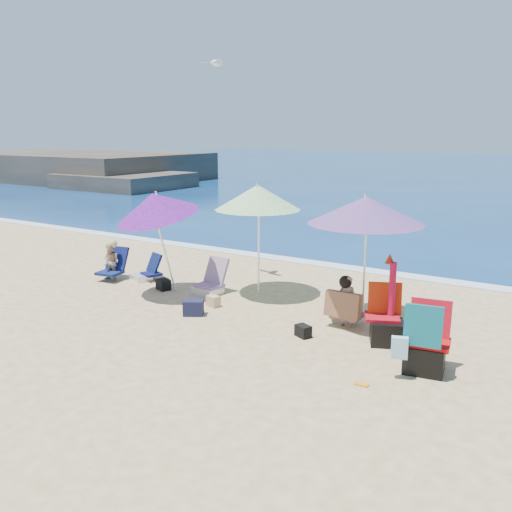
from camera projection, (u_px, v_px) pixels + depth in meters
The scene contains 19 objects.
ground at pixel (240, 329), 9.70m from camera, with size 120.00×120.00×0.00m.
foam at pixel (352, 268), 13.90m from camera, with size 120.00×0.50×0.04m.
headland at pixel (80, 171), 40.01m from camera, with size 20.50×11.50×2.60m.
umbrella_turquoise at pixel (366, 210), 9.58m from camera, with size 2.21×2.21×2.35m.
umbrella_striped at pixel (258, 197), 11.31m from camera, with size 2.12×2.12×2.39m.
umbrella_blue at pixel (155, 205), 11.26m from camera, with size 2.21×2.25×2.37m.
furled_umbrella at pixel (391, 293), 9.01m from camera, with size 0.21×0.16×1.48m.
chair_navy at pixel (146, 273), 12.88m from camera, with size 0.74×0.74×0.61m.
chair_rainbow at pixel (210, 284), 11.81m from camera, with size 0.61×0.71×0.75m.
camp_chair_left at pixel (386, 326), 9.02m from camera, with size 0.81×0.76×0.96m.
camp_chair_right at pixel (424, 347), 7.88m from camera, with size 0.74×0.91×1.08m.
person_center at pixel (346, 302), 9.72m from camera, with size 0.64×0.54×0.94m.
person_left at pixel (112, 262), 12.84m from camera, with size 0.61×0.75×0.96m.
bag_navy_a at pixel (193, 308), 10.41m from camera, with size 0.46×0.42×0.29m.
bag_black_a at pixel (163, 285), 12.09m from camera, with size 0.38×0.33×0.23m.
bag_tan at pixel (213, 301), 10.94m from camera, with size 0.29×0.24×0.22m.
bag_black_b at pixel (303, 331), 9.31m from camera, with size 0.32×0.28×0.20m.
orange_item at pixel (361, 384), 7.55m from camera, with size 0.20×0.09×0.03m.
seagull at pixel (216, 63), 12.12m from camera, with size 0.79×0.44×0.14m.
Camera 1 is at (5.11, -7.61, 3.42)m, focal length 38.44 mm.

